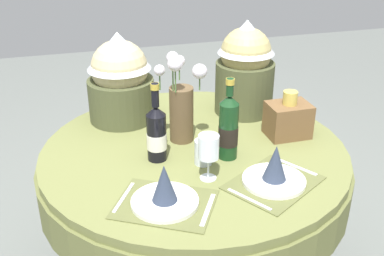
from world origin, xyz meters
TOP-DOWN VIEW (x-y plane):
  - dining_table at (0.00, 0.00)m, footprint 1.34×1.34m
  - place_setting_left at (-0.21, -0.37)m, footprint 0.42×0.39m
  - place_setting_right at (0.21, -0.35)m, footprint 0.43×0.40m
  - flower_vase at (-0.03, 0.09)m, footprint 0.21×0.20m
  - wine_bottle_left at (0.11, -0.11)m, footprint 0.08×0.08m
  - wine_bottle_centre at (-0.17, -0.05)m, footprint 0.08×0.08m
  - wine_glass_left at (-0.02, -0.25)m, footprint 0.08×0.08m
  - tumbler_near_left at (-0.00, -0.14)m, footprint 0.07×0.07m
  - gift_tub_back_left at (-0.25, 0.39)m, footprint 0.31×0.31m
  - gift_tub_back_right at (0.35, 0.31)m, footprint 0.29×0.29m
  - woven_basket_side_right at (0.44, 0.00)m, footprint 0.19×0.14m

SIDE VIEW (x-z plane):
  - dining_table at x=0.00m, z-range 0.23..0.96m
  - place_setting_left at x=-0.21m, z-range 0.69..0.85m
  - place_setting_right at x=0.21m, z-range 0.69..0.85m
  - tumbler_near_left at x=0.00m, z-range 0.73..0.83m
  - woven_basket_side_right at x=0.44m, z-range 0.70..0.92m
  - wine_bottle_centre at x=-0.17m, z-range 0.68..1.01m
  - wine_glass_left at x=-0.02m, z-range 0.77..0.95m
  - wine_bottle_left at x=0.11m, z-range 0.69..1.04m
  - flower_vase at x=-0.03m, z-range 0.70..1.12m
  - gift_tub_back_left at x=-0.25m, z-range 0.74..1.17m
  - gift_tub_back_right at x=0.35m, z-range 0.74..1.21m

